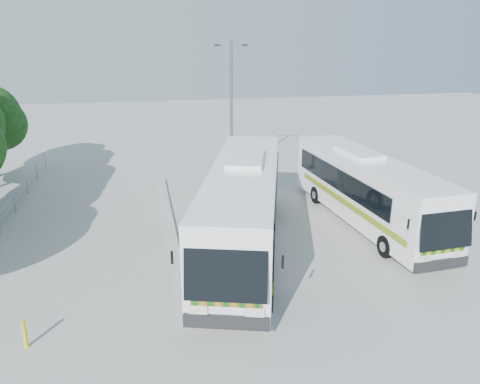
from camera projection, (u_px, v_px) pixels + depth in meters
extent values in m
plane|color=#A7A7A1|center=(226.00, 242.00, 20.65)|extent=(100.00, 100.00, 0.00)
cube|color=#B2B2AD|center=(170.00, 228.00, 22.03)|extent=(0.40, 16.00, 0.15)
cylinder|color=gray|center=(3.00, 208.00, 22.07)|extent=(0.06, 22.00, 0.06)
cylinder|color=gray|center=(4.00, 216.00, 22.20)|extent=(0.06, 22.00, 0.06)
cylinder|color=gray|center=(42.00, 164.00, 31.50)|extent=(0.06, 0.06, 1.00)
cube|color=white|center=(244.00, 205.00, 19.43)|extent=(6.26, 12.86, 3.21)
cube|color=black|center=(226.00, 267.00, 13.30)|extent=(2.46, 1.18, 2.05)
cube|color=black|center=(214.00, 190.00, 20.02)|extent=(3.04, 9.68, 1.16)
cube|color=black|center=(276.00, 192.00, 19.79)|extent=(3.04, 9.68, 1.16)
cube|color=#0B4E14|center=(211.00, 220.00, 19.44)|extent=(3.27, 10.48, 0.30)
cylinder|color=black|center=(200.00, 284.00, 16.10)|extent=(0.61, 1.10, 1.05)
cylinder|color=black|center=(269.00, 287.00, 15.90)|extent=(0.61, 1.10, 1.05)
cylinder|color=black|center=(226.00, 207.00, 23.38)|extent=(0.61, 1.10, 1.05)
cylinder|color=black|center=(273.00, 209.00, 23.18)|extent=(0.61, 1.10, 1.05)
cube|color=white|center=(366.00, 188.00, 22.33)|extent=(2.98, 11.40, 2.87)
cube|color=black|center=(446.00, 224.00, 17.02)|extent=(2.18, 0.55, 1.83)
cube|color=black|center=(338.00, 179.00, 22.43)|extent=(0.55, 9.02, 1.03)
cube|color=black|center=(382.00, 176.00, 23.03)|extent=(0.55, 9.02, 1.03)
cube|color=#0E550C|center=(345.00, 203.00, 21.94)|extent=(0.57, 9.77, 0.26)
cylinder|color=black|center=(386.00, 246.00, 19.11)|extent=(0.33, 0.95, 0.94)
cylinder|color=black|center=(431.00, 241.00, 19.64)|extent=(0.33, 0.95, 0.94)
cylinder|color=black|center=(316.00, 195.00, 25.40)|extent=(0.33, 0.95, 0.94)
cylinder|color=black|center=(352.00, 192.00, 25.93)|extent=(0.33, 0.95, 0.94)
cylinder|color=gray|center=(231.00, 111.00, 29.52)|extent=(0.20, 0.20, 8.42)
cylinder|color=gray|center=(231.00, 44.00, 28.27)|extent=(1.67, 0.42, 0.08)
cube|color=black|center=(217.00, 45.00, 28.28)|extent=(0.40, 0.26, 0.13)
cube|color=black|center=(245.00, 45.00, 28.29)|extent=(0.40, 0.26, 0.13)
cylinder|color=#DBC00C|center=(25.00, 334.00, 13.50)|extent=(0.14, 0.14, 0.89)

